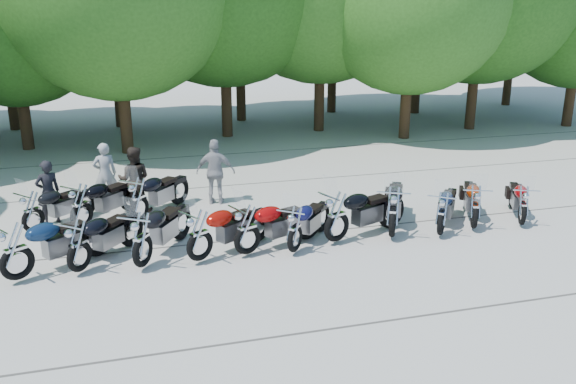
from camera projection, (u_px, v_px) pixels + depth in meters
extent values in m
plane|color=#A49F94|center=(306.00, 259.00, 13.48)|extent=(90.00, 90.00, 0.00)
cylinder|color=#3A2614|center=(23.00, 106.00, 22.96)|extent=(0.44, 0.44, 3.31)
sphere|color=#286319|center=(10.00, 5.00, 21.86)|extent=(7.31, 7.31, 7.31)
cylinder|color=#3A2614|center=(124.00, 100.00, 22.33)|extent=(0.44, 0.44, 3.93)
cylinder|color=#3A2614|center=(226.00, 87.00, 25.04)|extent=(0.44, 0.44, 4.13)
cylinder|color=#3A2614|center=(319.00, 84.00, 26.17)|extent=(0.44, 0.44, 4.09)
cylinder|color=#3A2614|center=(406.00, 94.00, 24.79)|extent=(0.44, 0.44, 3.62)
cylinder|color=#3A2614|center=(473.00, 84.00, 26.55)|extent=(0.44, 0.44, 3.98)
cylinder|color=#3A2614|center=(571.00, 88.00, 27.27)|extent=(0.44, 0.44, 3.41)
cylinder|color=#3A2614|center=(10.00, 90.00, 26.47)|extent=(0.44, 0.44, 3.52)
cylinder|color=#3A2614|center=(118.00, 89.00, 27.13)|extent=(0.44, 0.44, 3.42)
cylinder|color=#3A2614|center=(241.00, 83.00, 28.55)|extent=(0.44, 0.44, 3.56)
cylinder|color=#3A2614|center=(332.00, 75.00, 30.68)|extent=(0.44, 0.44, 3.76)
cylinder|color=#3A2614|center=(417.00, 77.00, 30.43)|extent=(0.44, 0.44, 3.63)
cylinder|color=#3A2614|center=(510.00, 64.00, 32.67)|extent=(0.44, 0.44, 4.37)
imported|color=black|center=(48.00, 192.00, 15.42)|extent=(0.71, 0.60, 1.66)
imported|color=#2B231D|center=(134.00, 179.00, 16.27)|extent=(0.98, 0.83, 1.79)
imported|color=#99989B|center=(216.00, 172.00, 16.91)|extent=(1.16, 0.75, 1.84)
imported|color=#9D9EA0|center=(105.00, 174.00, 16.89)|extent=(0.69, 0.49, 1.75)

